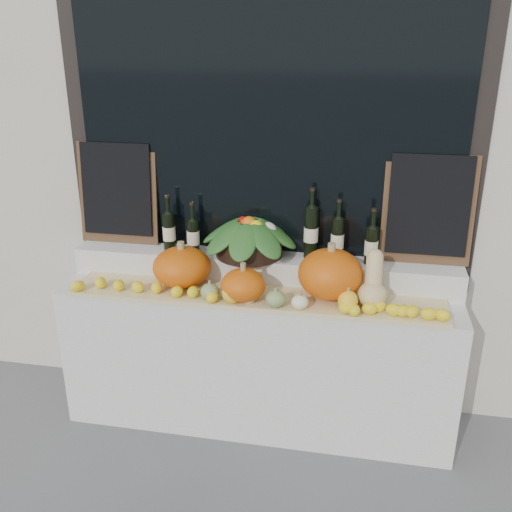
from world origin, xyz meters
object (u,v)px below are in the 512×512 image
Objects in this scene: pumpkin_left at (182,267)px; wine_bottle_tall at (311,232)px; pumpkin_right at (330,274)px; produce_bowl at (249,236)px; butternut_squash at (373,284)px.

wine_bottle_tall is at bearing 18.37° from pumpkin_left.
produce_bowl is at bearing 157.41° from pumpkin_right.
wine_bottle_tall reaches higher than butternut_squash.
pumpkin_right is 0.31m from wine_bottle_tall.
pumpkin_right is at bearing -60.72° from wine_bottle_tall.
pumpkin_right is 0.59× the size of produce_bowl.
butternut_squash is 0.49× the size of produce_bowl.
wine_bottle_tall is (-0.13, 0.24, 0.15)m from pumpkin_right.
pumpkin_right is at bearing -0.24° from pumpkin_left.
wine_bottle_tall reaches higher than pumpkin_right.
butternut_squash is at bearing -38.95° from wine_bottle_tall.
pumpkin_left is at bearing 179.76° from pumpkin_right.
pumpkin_left is 0.95× the size of pumpkin_right.
pumpkin_right is 1.20× the size of butternut_squash.
pumpkin_right is 0.24m from butternut_squash.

